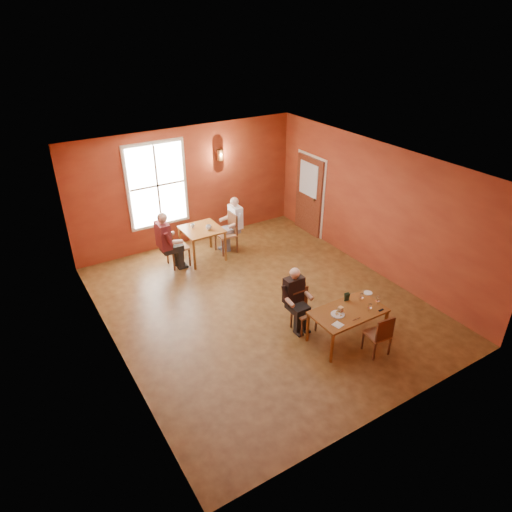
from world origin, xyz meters
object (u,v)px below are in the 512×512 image
main_table (347,325)px  chair_diner_maroon (178,246)px  chair_empty (378,333)px  second_table (203,243)px  chair_diner_main (304,311)px  chair_diner_white (226,233)px  diner_white (227,227)px  diner_main (306,304)px  diner_maroon (176,239)px

main_table → chair_diner_maroon: size_ratio=1.36×
chair_empty → second_table: bearing=109.1°
chair_diner_main → chair_empty: chair_diner_main is taller
chair_diner_white → diner_white: 0.16m
main_table → diner_main: (-0.50, 0.62, 0.30)m
chair_diner_maroon → diner_white: bearing=90.0°
chair_diner_main → diner_maroon: bearing=-73.2°
chair_diner_white → diner_maroon: 1.35m
chair_diner_main → diner_white: (0.28, 3.59, 0.24)m
diner_main → second_table: bearing=-83.7°
diner_main → chair_diner_maroon: bearing=-73.8°
chair_diner_maroon → main_table: bearing=20.1°
chair_diner_white → chair_diner_main: bearing=176.1°
chair_diner_main → chair_diner_maroon: (-1.05, 3.59, 0.08)m
main_table → diner_maroon: size_ratio=0.96×
main_table → diner_main: 0.85m
chair_diner_white → main_table: bearing=-176.6°
diner_main → chair_empty: size_ratio=1.49×
chair_diner_white → diner_maroon: diner_maroon is taller
diner_main → second_table: size_ratio=1.36×
diner_white → chair_diner_maroon: bearing=90.0°
chair_empty → chair_diner_white: 4.83m
diner_maroon → chair_empty: bearing=20.5°
second_table → chair_diner_white: chair_diner_white is taller
main_table → diner_white: (-0.22, 4.24, 0.34)m
main_table → diner_maroon: bearing=110.5°
chair_empty → diner_white: diner_white is taller
diner_maroon → main_table: bearing=20.5°
chair_empty → chair_diner_maroon: 5.12m
chair_diner_main → diner_main: size_ratio=0.69×
diner_main → chair_empty: diner_main is taller
chair_empty → chair_diner_white: (-0.46, 4.80, 0.09)m
chair_empty → chair_diner_maroon: bearing=116.2°
chair_diner_white → diner_white: bearing=-90.0°
chair_empty → diner_maroon: (-1.79, 4.80, 0.29)m
main_table → second_table: size_ratio=1.51×
diner_white → diner_maroon: (-1.36, 0.00, 0.05)m
diner_main → chair_empty: bearing=121.0°
second_table → chair_diner_maroon: size_ratio=0.90×
chair_diner_white → diner_main: bearing=176.1°
second_table → chair_diner_main: bearing=-83.6°
chair_empty → second_table: chair_empty is taller
second_table → chair_diner_white: 0.66m
chair_diner_main → diner_main: 0.20m
main_table → chair_diner_main: bearing=127.6°
chair_diner_maroon → chair_diner_white: bearing=90.0°
diner_main → diner_white: size_ratio=0.93×
chair_diner_main → chair_diner_maroon: 3.74m
chair_empty → diner_white: (-0.43, 4.80, 0.25)m
diner_main → chair_empty: 1.39m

